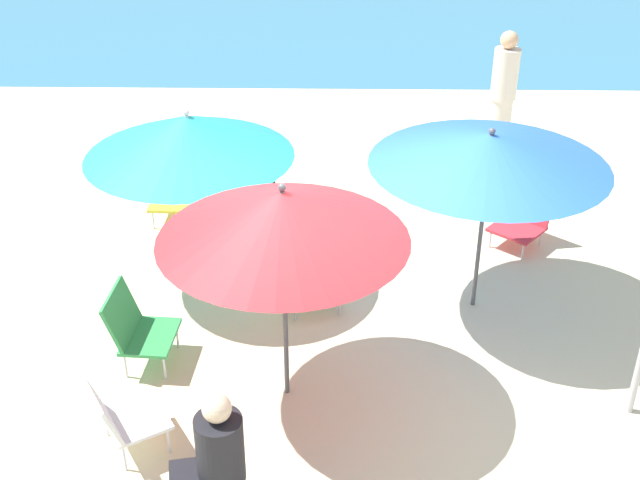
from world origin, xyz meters
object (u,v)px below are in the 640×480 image
(beach_chair_a, at_px, (175,192))
(beach_chair_e, at_px, (121,414))
(beach_chair_d, at_px, (136,326))
(person_b, at_px, (502,99))
(beach_chair_b, at_px, (523,219))
(umbrella_red, at_px, (283,216))
(umbrella_blue, at_px, (490,150))
(umbrella_teal, at_px, (188,136))
(person_a, at_px, (266,190))
(person_c, at_px, (214,453))
(beach_chair_c, at_px, (312,271))

(beach_chair_a, xyz_separation_m, beach_chair_e, (0.24, -3.72, 0.04))
(beach_chair_d, xyz_separation_m, person_b, (3.77, 4.18, 0.50))
(beach_chair_b, relative_size, person_b, 0.43)
(umbrella_red, distance_m, beach_chair_e, 1.90)
(umbrella_blue, xyz_separation_m, umbrella_teal, (-2.69, 0.44, -0.08))
(beach_chair_d, height_order, beach_chair_e, beach_chair_d)
(umbrella_red, bearing_deg, beach_chair_a, 115.19)
(beach_chair_a, relative_size, beach_chair_e, 0.84)
(umbrella_red, xyz_separation_m, person_a, (-0.36, 2.77, -1.19))
(umbrella_teal, height_order, person_b, umbrella_teal)
(umbrella_teal, height_order, beach_chair_b, umbrella_teal)
(beach_chair_e, bearing_deg, umbrella_teal, 53.31)
(umbrella_teal, bearing_deg, person_a, 59.37)
(beach_chair_a, height_order, person_a, person_a)
(beach_chair_a, bearing_deg, person_c, 14.85)
(umbrella_teal, relative_size, person_a, 2.10)
(umbrella_blue, height_order, umbrella_red, umbrella_red)
(umbrella_red, bearing_deg, beach_chair_b, 46.12)
(beach_chair_b, bearing_deg, beach_chair_e, -8.10)
(beach_chair_d, distance_m, person_c, 1.80)
(beach_chair_b, height_order, beach_chair_d, beach_chair_d)
(beach_chair_a, xyz_separation_m, beach_chair_c, (1.59, -1.66, 0.01))
(beach_chair_a, relative_size, person_b, 0.35)
(umbrella_red, bearing_deg, beach_chair_e, -150.23)
(person_c, bearing_deg, beach_chair_d, -72.02)
(umbrella_blue, height_order, person_a, umbrella_blue)
(person_b, bearing_deg, beach_chair_e, 29.18)
(person_b, bearing_deg, umbrella_teal, 13.41)
(umbrella_teal, distance_m, beach_chair_a, 1.84)
(umbrella_teal, xyz_separation_m, beach_chair_a, (-0.45, 1.29, -1.23))
(beach_chair_b, height_order, person_c, person_c)
(beach_chair_c, xyz_separation_m, person_c, (-0.59, -2.57, 0.16))
(umbrella_teal, relative_size, person_c, 2.03)
(beach_chair_c, relative_size, person_b, 0.40)
(umbrella_teal, xyz_separation_m, beach_chair_e, (-0.22, -2.42, -1.19))
(beach_chair_a, xyz_separation_m, person_a, (1.06, -0.26, 0.17))
(umbrella_red, distance_m, person_a, 3.04)
(beach_chair_e, xyz_separation_m, person_b, (3.66, 5.24, 0.53))
(person_a, bearing_deg, beach_chair_c, -38.03)
(beach_chair_e, xyz_separation_m, person_a, (0.83, 3.45, 0.12))
(umbrella_teal, distance_m, beach_chair_e, 2.71)
(umbrella_red, distance_m, beach_chair_b, 3.71)
(umbrella_red, relative_size, beach_chair_e, 2.71)
(beach_chair_d, bearing_deg, person_c, -56.92)
(beach_chair_b, xyz_separation_m, beach_chair_d, (-3.69, -2.11, 0.09))
(umbrella_blue, distance_m, umbrella_teal, 2.73)
(umbrella_red, height_order, beach_chair_d, umbrella_red)
(beach_chair_d, bearing_deg, beach_chair_e, -80.15)
(person_a, distance_m, person_c, 3.97)
(beach_chair_d, distance_m, beach_chair_e, 1.07)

